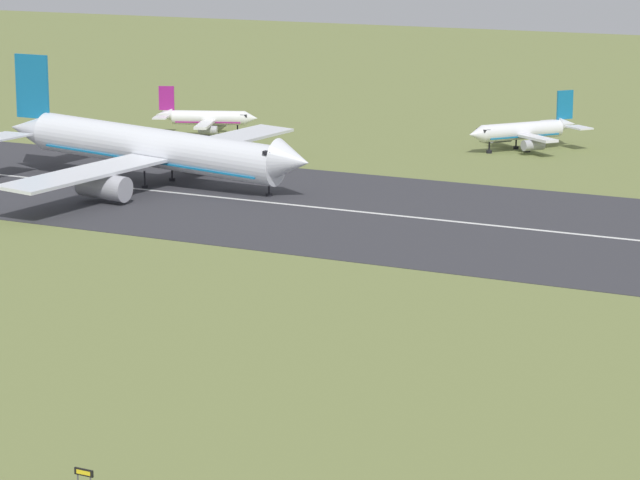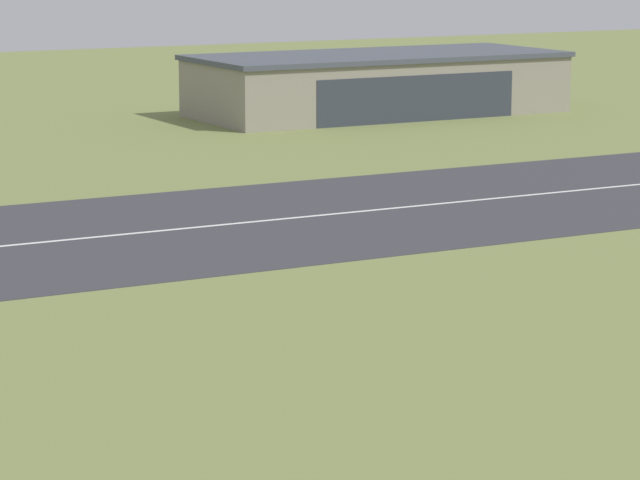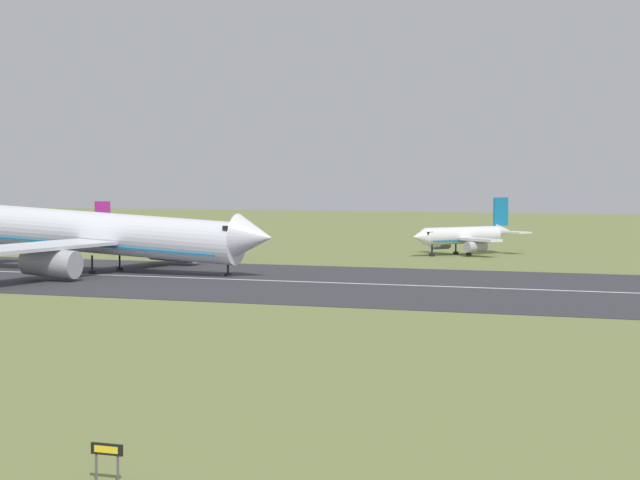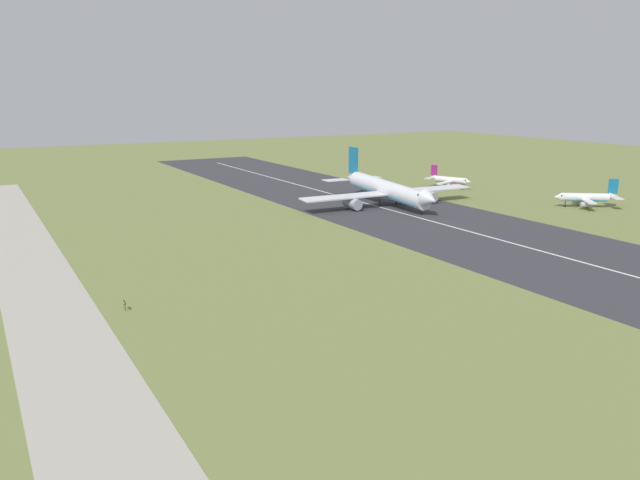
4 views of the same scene
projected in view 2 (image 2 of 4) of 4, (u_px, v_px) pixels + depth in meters
ground_plane at (574, 367)px, 114.07m from camera, size 672.00×672.00×0.00m
runway_strip at (217, 226)px, 170.03m from camera, size 432.00×47.69×0.06m
runway_centreline at (217, 225)px, 170.02m from camera, size 388.80×0.70×0.01m
hangar_building at (377, 84)px, 277.28m from camera, size 68.01×28.75×11.13m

